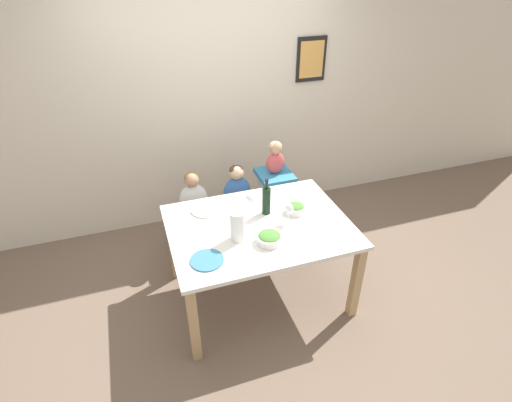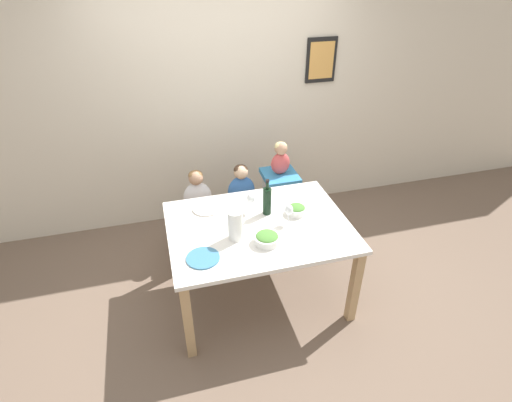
# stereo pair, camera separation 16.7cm
# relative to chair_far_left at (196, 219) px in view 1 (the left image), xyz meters

# --- Properties ---
(ground_plane) EXTENTS (14.00, 14.00, 0.00)m
(ground_plane) POSITION_rel_chair_far_left_xyz_m (0.39, -0.80, -0.38)
(ground_plane) COLOR #705B4C
(wall_back) EXTENTS (10.00, 0.09, 2.70)m
(wall_back) POSITION_rel_chair_far_left_xyz_m (0.40, 0.66, 0.97)
(wall_back) COLOR beige
(wall_back) RESTS_ON ground_plane
(dining_table) EXTENTS (1.46, 1.09, 0.77)m
(dining_table) POSITION_rel_chair_far_left_xyz_m (0.39, -0.80, 0.29)
(dining_table) COLOR white
(dining_table) RESTS_ON ground_plane
(chair_far_left) EXTENTS (0.40, 0.43, 0.45)m
(chair_far_left) POSITION_rel_chair_far_left_xyz_m (0.00, 0.00, 0.00)
(chair_far_left) COLOR silver
(chair_far_left) RESTS_ON ground_plane
(chair_far_center) EXTENTS (0.40, 0.43, 0.45)m
(chair_far_center) POSITION_rel_chair_far_left_xyz_m (0.44, 0.00, 0.00)
(chair_far_center) COLOR silver
(chair_far_center) RESTS_ON ground_plane
(chair_right_highchair) EXTENTS (0.34, 0.37, 0.76)m
(chair_right_highchair) POSITION_rel_chair_far_left_xyz_m (0.84, 0.00, 0.21)
(chair_right_highchair) COLOR silver
(chair_right_highchair) RESTS_ON ground_plane
(person_child_left) EXTENTS (0.27, 0.15, 0.45)m
(person_child_left) POSITION_rel_chair_far_left_xyz_m (0.00, 0.00, 0.29)
(person_child_left) COLOR silver
(person_child_left) RESTS_ON chair_far_left
(person_child_center) EXTENTS (0.27, 0.15, 0.45)m
(person_child_center) POSITION_rel_chair_far_left_xyz_m (0.44, 0.00, 0.29)
(person_child_center) COLOR #3366B2
(person_child_center) RESTS_ON chair_far_center
(person_baby_right) EXTENTS (0.19, 0.13, 0.34)m
(person_baby_right) POSITION_rel_chair_far_left_xyz_m (0.84, 0.00, 0.56)
(person_baby_right) COLOR #C64C4C
(person_baby_right) RESTS_ON chair_right_highchair
(wine_bottle) EXTENTS (0.07, 0.07, 0.33)m
(wine_bottle) POSITION_rel_chair_far_left_xyz_m (0.51, -0.65, 0.51)
(wine_bottle) COLOR black
(wine_bottle) RESTS_ON dining_table
(paper_towel_roll) EXTENTS (0.11, 0.11, 0.25)m
(paper_towel_roll) POSITION_rel_chair_far_left_xyz_m (0.18, -0.92, 0.51)
(paper_towel_roll) COLOR white
(paper_towel_roll) RESTS_ON dining_table
(wine_glass_near) EXTENTS (0.07, 0.07, 0.18)m
(wine_glass_near) POSITION_rel_chair_far_left_xyz_m (0.63, -0.84, 0.51)
(wine_glass_near) COLOR white
(wine_glass_near) RESTS_ON dining_table
(wine_glass_far) EXTENTS (0.07, 0.07, 0.18)m
(wine_glass_far) POSITION_rel_chair_far_left_xyz_m (0.38, -0.60, 0.51)
(wine_glass_far) COLOR white
(wine_glass_far) RESTS_ON dining_table
(salad_bowl_large) EXTENTS (0.20, 0.20, 0.08)m
(salad_bowl_large) POSITION_rel_chair_far_left_xyz_m (0.40, -1.03, 0.42)
(salad_bowl_large) COLOR white
(salad_bowl_large) RESTS_ON dining_table
(salad_bowl_small) EXTENTS (0.17, 0.17, 0.08)m
(salad_bowl_small) POSITION_rel_chair_far_left_xyz_m (0.75, -0.72, 0.42)
(salad_bowl_small) COLOR white
(salad_bowl_small) RESTS_ON dining_table
(dinner_plate_front_left) EXTENTS (0.25, 0.25, 0.01)m
(dinner_plate_front_left) POSITION_rel_chair_far_left_xyz_m (-0.11, -1.09, 0.39)
(dinner_plate_front_left) COLOR teal
(dinner_plate_front_left) RESTS_ON dining_table
(dinner_plate_back_left) EXTENTS (0.25, 0.25, 0.01)m
(dinner_plate_back_left) POSITION_rel_chair_far_left_xyz_m (0.02, -0.45, 0.39)
(dinner_plate_back_left) COLOR silver
(dinner_plate_back_left) RESTS_ON dining_table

